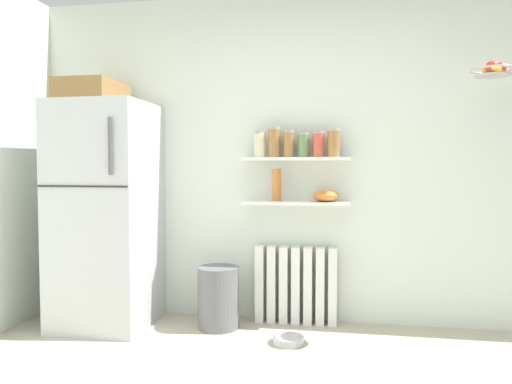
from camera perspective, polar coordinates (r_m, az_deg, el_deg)
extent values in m
cube|color=silver|center=(3.93, 5.92, 3.94)|extent=(7.04, 0.10, 2.60)
cube|color=#B7BABF|center=(3.96, -17.08, -2.54)|extent=(0.70, 0.71, 1.72)
cube|color=#262628|center=(3.63, -19.72, 0.63)|extent=(0.68, 0.01, 0.01)
cylinder|color=#4C4C51|center=(3.51, -16.76, 5.18)|extent=(0.02, 0.02, 0.40)
cube|color=olive|center=(4.03, -18.63, 10.99)|extent=(0.42, 0.50, 0.17)
cube|color=white|center=(3.95, 0.49, -10.67)|extent=(0.07, 0.12, 0.60)
cube|color=white|center=(3.93, 1.88, -10.72)|extent=(0.07, 0.12, 0.60)
cube|color=white|center=(3.92, 3.29, -10.76)|extent=(0.07, 0.12, 0.60)
cube|color=white|center=(3.91, 4.70, -10.80)|extent=(0.07, 0.12, 0.60)
cube|color=white|center=(3.90, 6.12, -10.84)|extent=(0.07, 0.12, 0.60)
cube|color=white|center=(3.90, 7.54, -10.86)|extent=(0.07, 0.12, 0.60)
cube|color=white|center=(3.90, 8.97, -10.88)|extent=(0.07, 0.12, 0.60)
cube|color=white|center=(3.78, 4.70, -1.28)|extent=(0.82, 0.22, 0.02)
cube|color=white|center=(3.77, 4.72, 3.88)|extent=(0.82, 0.22, 0.02)
cylinder|color=beige|center=(3.81, 0.44, 5.48)|extent=(0.09, 0.09, 0.19)
cylinder|color=gray|center=(3.82, 0.44, 7.03)|extent=(0.08, 0.08, 0.02)
cylinder|color=olive|center=(3.79, 2.15, 5.69)|extent=(0.09, 0.09, 0.21)
cylinder|color=gray|center=(3.80, 2.15, 7.46)|extent=(0.09, 0.09, 0.02)
cylinder|color=olive|center=(3.78, 3.86, 5.50)|extent=(0.09, 0.09, 0.19)
cylinder|color=gray|center=(3.79, 3.87, 7.08)|extent=(0.08, 0.08, 0.02)
cylinder|color=#5B7F4C|center=(3.77, 5.60, 5.37)|extent=(0.08, 0.08, 0.17)
cylinder|color=gray|center=(3.77, 5.60, 6.82)|extent=(0.08, 0.08, 0.02)
cylinder|color=#C64C38|center=(3.76, 7.34, 5.43)|extent=(0.09, 0.09, 0.18)
cylinder|color=gray|center=(3.77, 7.35, 6.95)|extent=(0.08, 0.08, 0.02)
cylinder|color=olive|center=(3.76, 9.08, 5.54)|extent=(0.10, 0.10, 0.20)
cylinder|color=gray|center=(3.77, 9.09, 7.19)|extent=(0.09, 0.09, 0.02)
cylinder|color=#CC7033|center=(3.79, 2.43, 0.84)|extent=(0.07, 0.07, 0.25)
ellipsoid|color=orange|center=(3.76, 8.17, -0.45)|extent=(0.20, 0.20, 0.09)
cylinder|color=slate|center=(3.81, -4.43, -12.22)|extent=(0.31, 0.31, 0.47)
cylinder|color=#B7B7BC|center=(3.55, 3.81, -16.93)|extent=(0.22, 0.22, 0.05)
torus|color=#B2B2B7|center=(3.71, 26.00, 12.76)|extent=(0.28, 0.28, 0.01)
cylinder|color=#A8A8AD|center=(3.70, 25.98, 12.15)|extent=(0.23, 0.23, 0.01)
sphere|color=red|center=(3.71, 26.70, 12.81)|extent=(0.08, 0.08, 0.08)
sphere|color=gold|center=(3.75, 25.56, 12.78)|extent=(0.08, 0.08, 0.08)
sphere|color=red|center=(3.68, 25.93, 12.99)|extent=(0.09, 0.09, 0.09)
ellipsoid|color=yellow|center=(3.69, 26.63, 12.71)|extent=(0.16, 0.14, 0.05)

